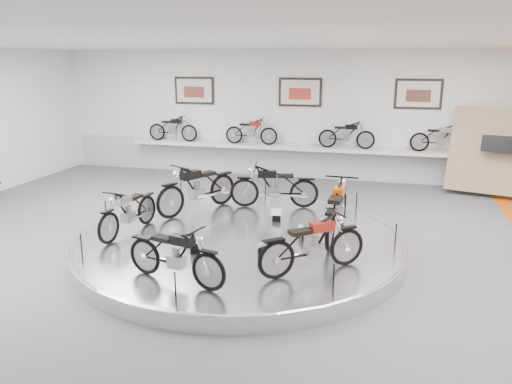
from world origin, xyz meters
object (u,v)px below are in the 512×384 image
(bike_c, at_px, (197,187))
(shelf, at_px, (297,148))
(bike_b, at_px, (274,186))
(bike_d, at_px, (128,211))
(bike_a, at_px, (337,209))
(bike_e, at_px, (175,254))
(bike_f, at_px, (313,244))
(display_platform, at_px, (240,243))

(bike_c, bearing_deg, shelf, -166.51)
(bike_b, height_order, bike_d, bike_b)
(bike_b, xyz_separation_m, bike_d, (-2.40, -2.53, -0.05))
(bike_a, xyz_separation_m, bike_c, (-3.24, 0.94, 0.00))
(bike_c, height_order, bike_e, bike_c)
(bike_c, relative_size, bike_f, 1.15)
(bike_a, xyz_separation_m, bike_b, (-1.62, 1.70, -0.05))
(display_platform, height_order, bike_b, bike_b)
(display_platform, xyz_separation_m, bike_a, (1.84, 0.45, 0.71))
(display_platform, xyz_separation_m, bike_b, (0.21, 2.14, 0.67))
(bike_d, bearing_deg, bike_a, 108.75)
(bike_d, distance_m, bike_f, 3.94)
(display_platform, xyz_separation_m, bike_f, (1.63, -1.33, 0.64))
(bike_a, relative_size, bike_c, 1.00)
(shelf, bearing_deg, display_platform, -90.00)
(bike_f, bearing_deg, bike_c, 98.80)
(bike_a, bearing_deg, bike_d, 104.66)
(bike_f, bearing_deg, bike_e, 165.45)
(shelf, bearing_deg, bike_e, -92.39)
(shelf, height_order, bike_c, bike_c)
(display_platform, distance_m, bike_b, 2.25)
(bike_a, distance_m, bike_d, 4.11)
(bike_f, bearing_deg, bike_d, 126.61)
(display_platform, distance_m, bike_a, 2.02)
(bike_b, distance_m, bike_d, 3.48)
(bike_b, relative_size, bike_c, 0.92)
(shelf, relative_size, bike_f, 6.61)
(bike_a, height_order, bike_f, bike_a)
(bike_b, relative_size, bike_e, 1.12)
(shelf, bearing_deg, bike_c, -105.69)
(bike_e, bearing_deg, bike_f, 39.77)
(display_platform, relative_size, bike_f, 3.84)
(shelf, relative_size, bike_b, 6.27)
(bike_e, relative_size, bike_f, 0.94)
(bike_a, bearing_deg, display_platform, 106.69)
(bike_c, bearing_deg, bike_d, 5.43)
(bike_a, bearing_deg, shelf, 20.14)
(bike_c, bearing_deg, bike_e, 45.20)
(bike_a, distance_m, bike_c, 3.38)
(bike_c, xyz_separation_m, bike_d, (-0.78, -1.77, -0.10))
(bike_e, bearing_deg, bike_a, 65.81)
(bike_b, bearing_deg, display_platform, 72.93)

